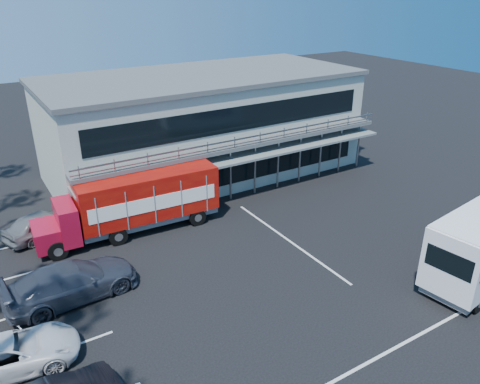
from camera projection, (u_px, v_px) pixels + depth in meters
ground at (293, 277)px, 22.89m from camera, size 120.00×120.00×0.00m
building at (203, 124)px, 34.42m from camera, size 22.40×12.00×7.30m
red_truck at (136, 201)px, 26.48m from camera, size 10.35×2.94×3.45m
parked_car_c at (11, 354)px, 17.24m from camera, size 5.12×2.81×1.36m
parked_car_d at (72, 282)px, 21.08m from camera, size 6.07×2.87×1.71m
parked_car_e at (42, 223)px, 26.40m from camera, size 4.75×3.31×1.50m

